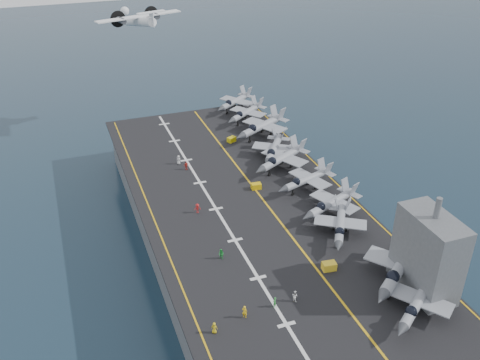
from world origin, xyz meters
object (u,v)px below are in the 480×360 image
object	(u,v)px
transport_plane	(140,22)
tow_cart_a	(329,266)
island_superstructure	(430,245)
fighter_jet_0	(418,301)

from	to	relation	value
transport_plane	tow_cart_a	bearing A→B (deg)	-83.10
island_superstructure	fighter_jet_0	world-z (taller)	island_superstructure
fighter_jet_0	tow_cart_a	bearing A→B (deg)	117.60
island_superstructure	transport_plane	distance (m)	96.43
island_superstructure	tow_cart_a	world-z (taller)	island_superstructure
fighter_jet_0	tow_cart_a	size ratio (longest dim) A/B	7.21
island_superstructure	tow_cart_a	size ratio (longest dim) A/B	6.86
tow_cart_a	transport_plane	size ratio (longest dim) A/B	0.08
tow_cart_a	transport_plane	distance (m)	87.86
island_superstructure	transport_plane	size ratio (longest dim) A/B	0.56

